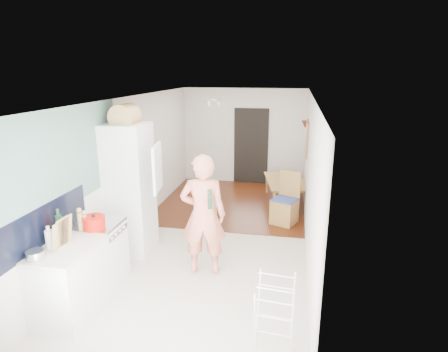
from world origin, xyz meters
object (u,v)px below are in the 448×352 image
(person, at_px, (203,205))
(dining_chair, at_px, (285,199))
(drying_rack, at_px, (275,313))
(dining_table, at_px, (286,193))
(stool, at_px, (207,215))

(person, height_order, dining_chair, person)
(dining_chair, bearing_deg, drying_rack, -67.16)
(dining_table, distance_m, stool, 2.21)
(dining_table, relative_size, drying_rack, 1.60)
(dining_chair, height_order, drying_rack, dining_chair)
(stool, bearing_deg, dining_table, 47.81)
(person, bearing_deg, drying_rack, 120.87)
(person, xyz_separation_m, dining_table, (1.13, 3.34, -0.86))
(dining_chair, xyz_separation_m, stool, (-1.48, -0.38, -0.30))
(dining_chair, distance_m, stool, 1.55)
(person, distance_m, drying_rack, 1.90)
(person, relative_size, stool, 4.80)
(person, xyz_separation_m, stool, (-0.35, 1.70, -0.85))
(stool, bearing_deg, person, -78.25)
(stool, height_order, drying_rack, drying_rack)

